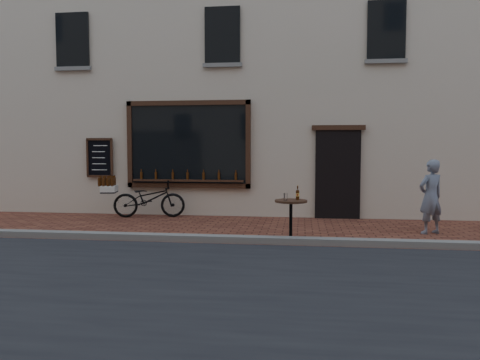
# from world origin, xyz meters

# --- Properties ---
(ground) EXTENTS (90.00, 90.00, 0.00)m
(ground) POSITION_xyz_m (0.00, 0.00, 0.00)
(ground) COLOR #5A291D
(ground) RESTS_ON ground
(kerb) EXTENTS (90.00, 0.25, 0.12)m
(kerb) POSITION_xyz_m (0.00, 0.20, 0.06)
(kerb) COLOR slate
(kerb) RESTS_ON ground
(shop_building) EXTENTS (28.00, 6.20, 10.00)m
(shop_building) POSITION_xyz_m (0.00, 6.50, 5.00)
(shop_building) COLOR #BFAF96
(shop_building) RESTS_ON ground
(cargo_bicycle) EXTENTS (2.16, 0.99, 1.01)m
(cargo_bicycle) POSITION_xyz_m (-2.86, 3.03, 0.48)
(cargo_bicycle) COLOR black
(cargo_bicycle) RESTS_ON ground
(bistro_table) EXTENTS (0.61, 0.61, 1.05)m
(bistro_table) POSITION_xyz_m (0.82, 0.45, 0.56)
(bistro_table) COLOR black
(bistro_table) RESTS_ON ground
(pedestrian) EXTENTS (0.66, 0.58, 1.53)m
(pedestrian) POSITION_xyz_m (3.64, 1.60, 0.76)
(pedestrian) COLOR slate
(pedestrian) RESTS_ON ground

